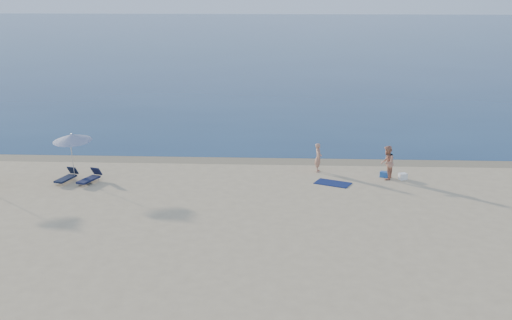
{
  "coord_description": "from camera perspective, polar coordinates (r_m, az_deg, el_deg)",
  "views": [
    {
      "loc": [
        1.27,
        -15.88,
        10.01
      ],
      "look_at": [
        -0.3,
        16.0,
        1.0
      ],
      "focal_mm": 45.0,
      "sensor_mm": 36.0,
      "label": 1
    }
  ],
  "objects": [
    {
      "name": "sea",
      "position": [
        116.32,
        2.22,
        10.82
      ],
      "size": [
        240.0,
        160.0,
        0.01
      ],
      "primitive_type": "cube",
      "color": "#0C294C",
      "rests_on": "ground"
    },
    {
      "name": "wet_sand_strip",
      "position": [
        36.69,
        0.73,
        -0.07
      ],
      "size": [
        240.0,
        1.6,
        0.0
      ],
      "primitive_type": "cube",
      "color": "#847254",
      "rests_on": "ground"
    },
    {
      "name": "person_left",
      "position": [
        34.6,
        5.56,
        0.23
      ],
      "size": [
        0.38,
        0.58,
        1.57
      ],
      "primitive_type": "imported",
      "rotation": [
        0.0,
        0.0,
        1.56
      ],
      "color": "tan",
      "rests_on": "ground"
    },
    {
      "name": "person_right",
      "position": [
        33.76,
        11.58,
        -0.24
      ],
      "size": [
        0.89,
        1.02,
        1.78
      ],
      "primitive_type": "imported",
      "rotation": [
        0.0,
        0.0,
        -1.86
      ],
      "color": "tan",
      "rests_on": "ground"
    },
    {
      "name": "beach_towel",
      "position": [
        32.86,
        6.85,
        -2.06
      ],
      "size": [
        2.01,
        1.61,
        0.03
      ],
      "primitive_type": "cube",
      "rotation": [
        0.0,
        0.0,
        -0.42
      ],
      "color": "#0D1745",
      "rests_on": "ground"
    },
    {
      "name": "white_bag",
      "position": [
        34.1,
        12.92,
        -1.43
      ],
      "size": [
        0.48,
        0.45,
        0.33
      ],
      "primitive_type": "cube",
      "rotation": [
        0.0,
        0.0,
        0.4
      ],
      "color": "white",
      "rests_on": "ground"
    },
    {
      "name": "blue_cooler",
      "position": [
        34.31,
        11.33,
        -1.26
      ],
      "size": [
        0.5,
        0.43,
        0.29
      ],
      "primitive_type": "cube",
      "rotation": [
        0.0,
        0.0,
        -0.4
      ],
      "color": "blue",
      "rests_on": "ground"
    },
    {
      "name": "umbrella_near",
      "position": [
        34.0,
        -16.03,
        1.92
      ],
      "size": [
        2.32,
        2.34,
        2.54
      ],
      "rotation": [
        0.0,
        0.0,
        -0.2
      ],
      "color": "silver",
      "rests_on": "ground"
    },
    {
      "name": "lounger_left",
      "position": [
        34.24,
        -16.47,
        -1.48
      ],
      "size": [
        0.89,
        1.59,
        0.67
      ],
      "rotation": [
        0.0,
        0.0,
        -0.28
      ],
      "color": "#121A32",
      "rests_on": "ground"
    },
    {
      "name": "lounger_right",
      "position": [
        33.75,
        -14.55,
        -1.57
      ],
      "size": [
        1.01,
        1.63,
        0.68
      ],
      "rotation": [
        0.0,
        0.0,
        -0.35
      ],
      "color": "#151B3B",
      "rests_on": "ground"
    }
  ]
}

